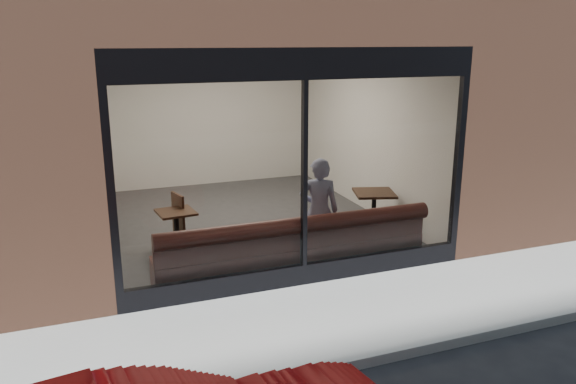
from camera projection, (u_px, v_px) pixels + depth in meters
name	position (u px, v px, depth m)	size (l,w,h in m)	color
ground	(376.00, 360.00, 5.97)	(120.00, 120.00, 0.00)	black
sidewalk_near	(336.00, 317.00, 6.87)	(40.00, 2.00, 0.01)	gray
kerb_near	(379.00, 357.00, 5.90)	(40.00, 0.10, 0.12)	gray
host_building_pier_left	(25.00, 125.00, 11.48)	(2.50, 12.00, 3.20)	brown
host_building_pier_right	(352.00, 109.00, 14.04)	(2.50, 12.00, 3.20)	brown
host_building_backfill	(181.00, 103.00, 15.47)	(5.00, 6.00, 3.20)	brown
cafe_floor	(244.00, 221.00, 10.47)	(6.00, 6.00, 0.00)	#2D2D30
cafe_ceiling	(240.00, 46.00, 9.63)	(6.00, 6.00, 0.00)	white
cafe_wall_back	(205.00, 116.00, 12.75)	(5.00, 5.00, 0.00)	silver
cafe_wall_left	(96.00, 146.00, 9.20)	(6.00, 6.00, 0.00)	silver
cafe_wall_right	(365.00, 129.00, 10.90)	(6.00, 6.00, 0.00)	silver
storefront_kick	(303.00, 274.00, 7.78)	(5.00, 0.10, 0.30)	black
storefront_header	(305.00, 64.00, 7.02)	(5.00, 0.10, 0.40)	black
storefront_mullion	(304.00, 176.00, 7.41)	(0.06, 0.10, 2.50)	black
storefront_glass	(305.00, 177.00, 7.38)	(4.80, 4.80, 0.00)	white
banquette	(293.00, 259.00, 8.12)	(4.00, 0.55, 0.45)	#3E1D16
person	(319.00, 211.00, 8.41)	(0.59, 0.39, 1.62)	#868EB3
cafe_table_left	(176.00, 212.00, 8.58)	(0.55, 0.55, 0.04)	black
cafe_table_right	(374.00, 193.00, 9.64)	(0.67, 0.67, 0.04)	black
cafe_chair_left	(168.00, 239.00, 8.89)	(0.41, 0.41, 0.04)	black
wall_poster	(101.00, 155.00, 8.65)	(0.02, 0.56, 0.74)	white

